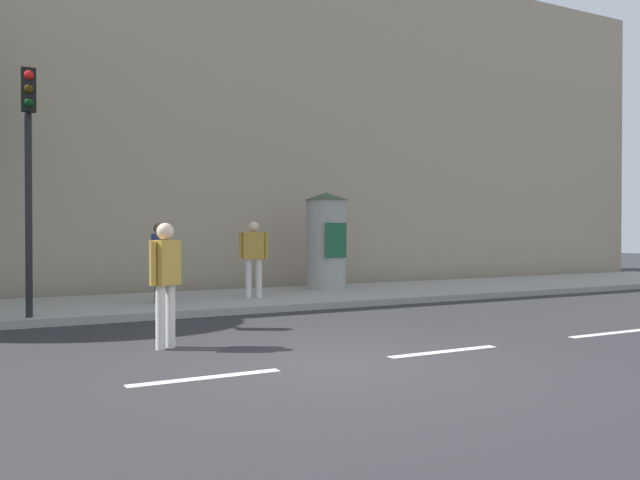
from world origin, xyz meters
TOP-DOWN VIEW (x-y plane):
  - ground_plane at (0.00, 0.00)m, footprint 80.00×80.00m
  - sidewalk_curb at (0.00, 7.00)m, footprint 36.00×4.00m
  - lane_markings at (-0.00, 0.00)m, footprint 25.80×0.16m
  - building_backdrop at (0.00, 12.00)m, footprint 36.00×5.00m
  - traffic_light at (-3.30, 5.24)m, footprint 0.24×0.45m
  - poster_column at (4.00, 7.82)m, footprint 1.15×1.15m
  - pedestrian_in_dark_shirt at (-1.68, 2.04)m, footprint 0.50×0.41m
  - pedestrian_in_light_jacket at (1.47, 6.61)m, footprint 0.62×0.39m
  - pedestrian_with_backpack at (-0.67, 6.73)m, footprint 0.40×0.57m

SIDE VIEW (x-z plane):
  - ground_plane at x=0.00m, z-range 0.00..0.00m
  - lane_markings at x=0.00m, z-range 0.00..0.01m
  - sidewalk_curb at x=0.00m, z-range 0.00..0.15m
  - pedestrian_in_dark_shirt at x=-1.68m, z-range 0.16..1.96m
  - pedestrian_with_backpack at x=-0.67m, z-range 0.30..2.02m
  - pedestrian_in_light_jacket at x=1.47m, z-range 0.32..2.08m
  - poster_column at x=4.00m, z-range 0.17..2.74m
  - traffic_light at x=-3.30m, z-range 0.90..5.28m
  - building_backdrop at x=0.00m, z-range 0.00..9.91m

